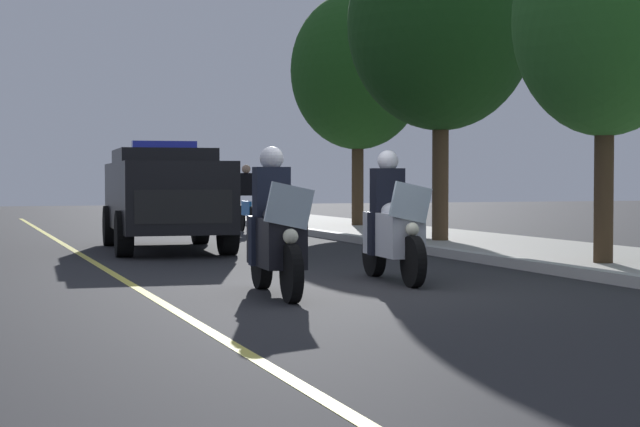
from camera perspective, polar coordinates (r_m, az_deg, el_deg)
ground_plane at (r=12.30m, az=1.20°, el=-4.31°), size 80.00×80.00×0.00m
curb_strip at (r=13.96m, az=14.99°, el=-3.32°), size 48.00×0.24×0.15m
lane_stripe_center at (r=11.68m, az=-9.34°, el=-4.65°), size 48.00×0.12×0.01m
police_motorcycle_lead_left at (r=11.70m, az=-2.52°, el=-1.20°), size 2.14×0.62×1.72m
police_motorcycle_lead_right at (r=13.29m, az=4.07°, el=-0.82°), size 2.14×0.62×1.72m
police_suv at (r=19.33m, az=-8.66°, el=1.12°), size 5.02×2.35×2.05m
cyclist_background at (r=25.41m, az=-4.15°, el=0.84°), size 1.76×0.34×1.69m
tree_mid_block at (r=15.77m, az=15.68°, el=10.40°), size 2.72×2.72×5.32m
tree_far_back at (r=20.92m, az=6.79°, el=10.46°), size 3.77×3.77×6.50m
tree_behind_suv at (r=27.32m, az=2.13°, el=7.97°), size 3.58×3.58×6.21m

